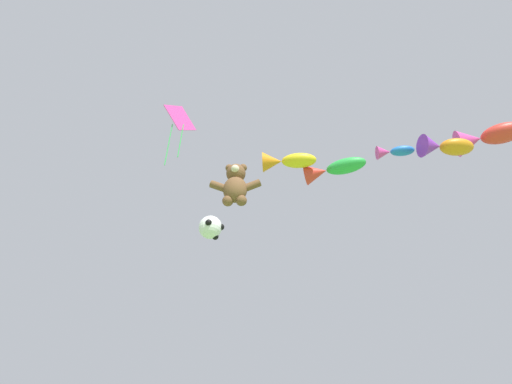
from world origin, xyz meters
TOP-DOWN VIEW (x-y plane):
  - teddy_bear_kite at (-0.58, 6.28)m, footprint 1.76×0.78m
  - soccer_ball_kite at (-1.28, 6.31)m, footprint 0.80×0.79m
  - fish_kite_goldfin at (1.26, 7.28)m, footprint 2.15×0.83m
  - fish_kite_emerald at (3.06, 7.60)m, footprint 2.52×1.44m
  - fish_kite_cobalt at (5.37, 6.89)m, footprint 1.43×0.59m
  - fish_kite_tangerine at (6.99, 6.38)m, footprint 1.96×0.94m
  - fish_kite_crimson at (9.09, 6.85)m, footprint 2.54×1.64m
  - diamond_kite at (-2.65, 5.43)m, footprint 0.98×1.22m

SIDE VIEW (x-z plane):
  - soccer_ball_kite at x=-1.28m, z-range 7.16..7.89m
  - teddy_bear_kite at x=-0.58m, z-range 8.33..10.12m
  - fish_kite_tangerine at x=6.99m, z-range 10.43..11.29m
  - fish_kite_emerald at x=3.06m, z-range 10.59..11.43m
  - fish_kite_cobalt at x=5.37m, z-range 10.92..11.46m
  - fish_kite_goldfin at x=1.26m, z-range 10.82..11.63m
  - diamond_kite at x=-2.65m, z-range 10.09..13.23m
  - fish_kite_crimson at x=9.09m, z-range 11.26..12.33m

